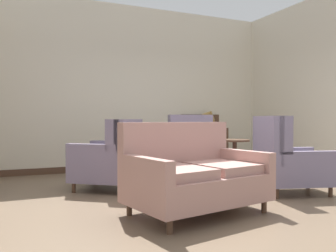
{
  "coord_description": "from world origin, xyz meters",
  "views": [
    {
      "loc": [
        -2.36,
        -3.97,
        1.02
      ],
      "look_at": [
        -0.19,
        0.93,
        0.93
      ],
      "focal_mm": 37.82,
      "sensor_mm": 36.0,
      "label": 1
    }
  ],
  "objects_px": {
    "coffee_table": "(192,167)",
    "side_table": "(235,157)",
    "armchair_near_window": "(187,152)",
    "gramophone": "(209,117)",
    "armchair_back_corner": "(287,162)",
    "armchair_beside_settee": "(111,160)",
    "settee": "(194,176)",
    "porcelain_vase": "(188,152)",
    "sideboard": "(205,144)"
  },
  "relations": [
    {
      "from": "side_table",
      "to": "sideboard",
      "type": "height_order",
      "value": "sideboard"
    },
    {
      "from": "porcelain_vase",
      "to": "armchair_near_window",
      "type": "relative_size",
      "value": 0.31
    },
    {
      "from": "sideboard",
      "to": "gramophone",
      "type": "distance_m",
      "value": 0.6
    },
    {
      "from": "porcelain_vase",
      "to": "armchair_back_corner",
      "type": "height_order",
      "value": "armchair_back_corner"
    },
    {
      "from": "armchair_beside_settee",
      "to": "sideboard",
      "type": "relative_size",
      "value": 1.04
    },
    {
      "from": "coffee_table",
      "to": "porcelain_vase",
      "type": "bearing_deg",
      "value": 120.9
    },
    {
      "from": "settee",
      "to": "armchair_beside_settee",
      "type": "height_order",
      "value": "armchair_beside_settee"
    },
    {
      "from": "porcelain_vase",
      "to": "armchair_beside_settee",
      "type": "xyz_separation_m",
      "value": [
        -0.85,
        0.8,
        -0.15
      ]
    },
    {
      "from": "armchair_beside_settee",
      "to": "side_table",
      "type": "height_order",
      "value": "armchair_beside_settee"
    },
    {
      "from": "coffee_table",
      "to": "side_table",
      "type": "distance_m",
      "value": 1.24
    },
    {
      "from": "settee",
      "to": "sideboard",
      "type": "height_order",
      "value": "sideboard"
    },
    {
      "from": "coffee_table",
      "to": "settee",
      "type": "xyz_separation_m",
      "value": [
        -0.4,
        -0.79,
        0.03
      ]
    },
    {
      "from": "gramophone",
      "to": "armchair_near_window",
      "type": "bearing_deg",
      "value": -134.08
    },
    {
      "from": "gramophone",
      "to": "settee",
      "type": "bearing_deg",
      "value": -122.82
    },
    {
      "from": "settee",
      "to": "armchair_near_window",
      "type": "xyz_separation_m",
      "value": [
        0.98,
        2.08,
        0.05
      ]
    },
    {
      "from": "armchair_beside_settee",
      "to": "gramophone",
      "type": "bearing_deg",
      "value": 158.73
    },
    {
      "from": "armchair_back_corner",
      "to": "armchair_beside_settee",
      "type": "height_order",
      "value": "armchair_back_corner"
    },
    {
      "from": "armchair_near_window",
      "to": "gramophone",
      "type": "bearing_deg",
      "value": -120.44
    },
    {
      "from": "porcelain_vase",
      "to": "side_table",
      "type": "distance_m",
      "value": 1.26
    },
    {
      "from": "coffee_table",
      "to": "settee",
      "type": "height_order",
      "value": "settee"
    },
    {
      "from": "side_table",
      "to": "coffee_table",
      "type": "bearing_deg",
      "value": -151.44
    },
    {
      "from": "porcelain_vase",
      "to": "settee",
      "type": "bearing_deg",
      "value": -112.96
    },
    {
      "from": "porcelain_vase",
      "to": "gramophone",
      "type": "relative_size",
      "value": 0.7
    },
    {
      "from": "armchair_near_window",
      "to": "porcelain_vase",
      "type": "bearing_deg",
      "value": 76.96
    },
    {
      "from": "porcelain_vase",
      "to": "coffee_table",
      "type": "bearing_deg",
      "value": -59.1
    },
    {
      "from": "armchair_back_corner",
      "to": "coffee_table",
      "type": "bearing_deg",
      "value": 88.02
    },
    {
      "from": "armchair_beside_settee",
      "to": "armchair_near_window",
      "type": "distance_m",
      "value": 1.53
    },
    {
      "from": "armchair_near_window",
      "to": "sideboard",
      "type": "height_order",
      "value": "sideboard"
    },
    {
      "from": "sideboard",
      "to": "gramophone",
      "type": "bearing_deg",
      "value": -62.33
    },
    {
      "from": "armchair_back_corner",
      "to": "settee",
      "type": "bearing_deg",
      "value": 119.11
    },
    {
      "from": "settee",
      "to": "sideboard",
      "type": "xyz_separation_m",
      "value": [
        2.02,
        3.29,
        0.08
      ]
    },
    {
      "from": "settee",
      "to": "armchair_beside_settee",
      "type": "relative_size",
      "value": 1.36
    },
    {
      "from": "porcelain_vase",
      "to": "armchair_beside_settee",
      "type": "distance_m",
      "value": 1.18
    },
    {
      "from": "side_table",
      "to": "armchair_back_corner",
      "type": "bearing_deg",
      "value": -80.65
    },
    {
      "from": "armchair_back_corner",
      "to": "gramophone",
      "type": "bearing_deg",
      "value": 8.17
    },
    {
      "from": "armchair_beside_settee",
      "to": "gramophone",
      "type": "height_order",
      "value": "gramophone"
    },
    {
      "from": "coffee_table",
      "to": "armchair_back_corner",
      "type": "bearing_deg",
      "value": -18.42
    },
    {
      "from": "armchair_near_window",
      "to": "gramophone",
      "type": "distance_m",
      "value": 1.68
    },
    {
      "from": "porcelain_vase",
      "to": "side_table",
      "type": "bearing_deg",
      "value": 25.38
    },
    {
      "from": "settee",
      "to": "sideboard",
      "type": "distance_m",
      "value": 3.86
    },
    {
      "from": "sideboard",
      "to": "settee",
      "type": "bearing_deg",
      "value": -121.51
    },
    {
      "from": "porcelain_vase",
      "to": "armchair_back_corner",
      "type": "distance_m",
      "value": 1.39
    },
    {
      "from": "armchair_near_window",
      "to": "armchair_beside_settee",
      "type": "bearing_deg",
      "value": 29.96
    },
    {
      "from": "porcelain_vase",
      "to": "armchair_near_window",
      "type": "xyz_separation_m",
      "value": [
        0.62,
        1.23,
        -0.13
      ]
    },
    {
      "from": "settee",
      "to": "armchair_back_corner",
      "type": "xyz_separation_m",
      "value": [
        1.65,
        0.37,
        0.03
      ]
    },
    {
      "from": "settee",
      "to": "armchair_near_window",
      "type": "bearing_deg",
      "value": 53.92
    },
    {
      "from": "armchair_beside_settee",
      "to": "armchair_near_window",
      "type": "height_order",
      "value": "armchair_near_window"
    },
    {
      "from": "armchair_near_window",
      "to": "side_table",
      "type": "relative_size",
      "value": 1.58
    },
    {
      "from": "coffee_table",
      "to": "porcelain_vase",
      "type": "height_order",
      "value": "porcelain_vase"
    },
    {
      "from": "coffee_table",
      "to": "gramophone",
      "type": "height_order",
      "value": "gramophone"
    }
  ]
}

